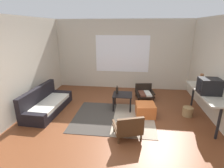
# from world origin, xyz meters

# --- Properties ---
(ground_plane) EXTENTS (7.80, 7.80, 0.00)m
(ground_plane) POSITION_xyz_m (0.00, 0.00, 0.00)
(ground_plane) COLOR brown
(far_wall_with_window) EXTENTS (5.60, 0.13, 2.70)m
(far_wall_with_window) POSITION_xyz_m (0.00, 3.06, 1.35)
(far_wall_with_window) COLOR beige
(far_wall_with_window) RESTS_ON ground
(side_wall_left) EXTENTS (0.12, 6.60, 2.70)m
(side_wall_left) POSITION_xyz_m (-2.66, 0.30, 1.35)
(side_wall_left) COLOR beige
(side_wall_left) RESTS_ON ground
(area_rug) EXTENTS (2.22, 1.81, 0.01)m
(area_rug) POSITION_xyz_m (-0.04, 0.44, 0.01)
(area_rug) COLOR #38332D
(area_rug) RESTS_ON ground
(couch) EXTENTS (0.82, 1.85, 0.72)m
(couch) POSITION_xyz_m (-2.09, 0.61, 0.21)
(couch) COLOR black
(couch) RESTS_ON ground
(coffee_table) EXTENTS (0.58, 0.57, 0.47)m
(coffee_table) POSITION_xyz_m (0.16, 1.05, 0.37)
(coffee_table) COLOR black
(coffee_table) RESTS_ON ground
(armchair_by_window) EXTENTS (0.67, 0.67, 0.48)m
(armchair_by_window) POSITION_xyz_m (0.87, 1.98, 0.21)
(armchair_by_window) COLOR black
(armchair_by_window) RESTS_ON ground
(armchair_striped_foreground) EXTENTS (0.74, 0.70, 0.59)m
(armchair_striped_foreground) POSITION_xyz_m (0.39, -0.45, 0.27)
(armchair_striped_foreground) COLOR #472D19
(armchair_striped_foreground) RESTS_ON ground
(ottoman_orange) EXTENTS (0.57, 0.57, 0.37)m
(ottoman_orange) POSITION_xyz_m (0.83, 0.65, 0.18)
(ottoman_orange) COLOR #D1662D
(ottoman_orange) RESTS_ON ground
(console_shelf) EXTENTS (0.48, 1.89, 0.81)m
(console_shelf) POSITION_xyz_m (2.36, 0.65, 0.73)
(console_shelf) COLOR #B2AD9E
(console_shelf) RESTS_ON ground
(crt_television) EXTENTS (0.50, 0.41, 0.39)m
(crt_television) POSITION_xyz_m (2.35, 0.51, 1.00)
(crt_television) COLOR black
(crt_television) RESTS_ON console_shelf
(clay_vase) EXTENTS (0.22, 0.22, 0.36)m
(clay_vase) POSITION_xyz_m (2.36, 1.08, 0.94)
(clay_vase) COLOR #935B38
(clay_vase) RESTS_ON console_shelf
(glass_bottle) EXTENTS (0.07, 0.07, 0.24)m
(glass_bottle) POSITION_xyz_m (-0.02, 1.12, 0.57)
(glass_bottle) COLOR black
(glass_bottle) RESTS_ON coffee_table
(wicker_basket) EXTENTS (0.28, 0.28, 0.26)m
(wicker_basket) POSITION_xyz_m (2.02, 0.80, 0.13)
(wicker_basket) COLOR #9E7A4C
(wicker_basket) RESTS_ON ground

